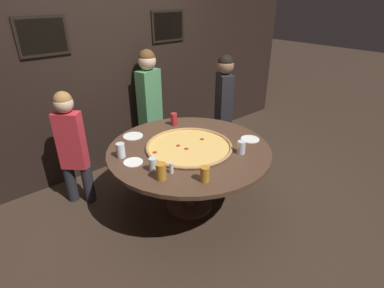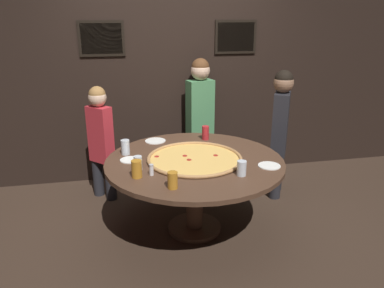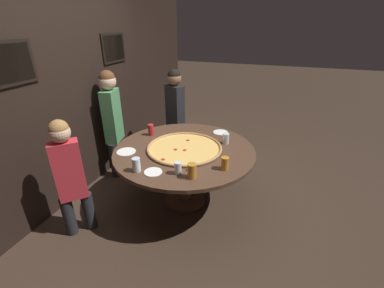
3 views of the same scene
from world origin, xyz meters
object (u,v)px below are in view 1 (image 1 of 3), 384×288
object	(u,v)px
diner_side_right	(71,143)
drink_cup_beside_pizza	(161,171)
diner_side_left	(224,102)
drink_cup_front_edge	(121,150)
white_plate_beside_cup	(250,139)
diner_far_left	(150,100)
drink_cup_near_right	(241,147)
white_plate_left_side	(133,136)
white_plate_far_back	(133,162)
drink_cup_far_left	(174,119)
drink_cup_far_right	(205,174)
dining_table	(189,158)
drink_cup_by_shaker	(153,165)
giant_pizza	(189,146)
condiment_shaker	(171,168)

from	to	relation	value
diner_side_right	drink_cup_beside_pizza	bearing A→B (deg)	150.18
diner_side_left	drink_cup_front_edge	bearing A→B (deg)	-51.62
white_plate_beside_cup	diner_far_left	distance (m)	1.52
diner_side_right	drink_cup_near_right	bearing A→B (deg)	176.78
drink_cup_near_right	white_plate_left_side	xyz separation A→B (m)	(-0.61, 1.02, -0.06)
white_plate_far_back	drink_cup_front_edge	bearing A→B (deg)	100.73
white_plate_left_side	white_plate_beside_cup	world-z (taller)	same
drink_cup_beside_pizza	drink_cup_far_left	bearing A→B (deg)	47.33
drink_cup_far_right	diner_far_left	size ratio (longest dim) A/B	0.09
dining_table	diner_side_left	bearing A→B (deg)	28.01
drink_cup_by_shaker	white_plate_beside_cup	bearing A→B (deg)	-7.23
diner_side_left	white_plate_far_back	bearing A→B (deg)	-46.13
drink_cup_far_left	drink_cup_by_shaker	bearing A→B (deg)	-137.59
drink_cup_front_edge	giant_pizza	bearing A→B (deg)	-22.99
drink_cup_by_shaker	diner_side_right	size ratio (longest dim) A/B	0.10
giant_pizza	drink_cup_beside_pizza	xyz separation A→B (m)	(-0.55, -0.29, 0.06)
giant_pizza	diner_side_left	size ratio (longest dim) A/B	0.61
white_plate_far_back	diner_side_right	size ratio (longest dim) A/B	0.14
drink_cup_near_right	drink_cup_front_edge	world-z (taller)	drink_cup_front_edge
drink_cup_beside_pizza	diner_side_left	world-z (taller)	diner_side_left
drink_cup_front_edge	diner_side_right	size ratio (longest dim) A/B	0.11
drink_cup_front_edge	drink_cup_beside_pizza	bearing A→B (deg)	-82.47
drink_cup_by_shaker	white_plate_left_side	bearing A→B (deg)	72.89
white_plate_left_side	condiment_shaker	bearing A→B (deg)	-98.16
giant_pizza	drink_cup_far_right	size ratio (longest dim) A/B	6.59
drink_cup_far_left	white_plate_far_back	world-z (taller)	drink_cup_far_left
drink_cup_beside_pizza	white_plate_beside_cup	world-z (taller)	drink_cup_beside_pizza
drink_cup_far_right	diner_far_left	world-z (taller)	diner_far_left
white_plate_left_side	dining_table	bearing A→B (deg)	-63.47
drink_cup_beside_pizza	drink_cup_front_edge	bearing A→B (deg)	97.53
drink_cup_near_right	dining_table	bearing A→B (deg)	126.43
drink_cup_beside_pizza	drink_cup_by_shaker	bearing A→B (deg)	82.63
drink_cup_far_left	white_plate_left_side	distance (m)	0.54
dining_table	diner_side_right	world-z (taller)	diner_side_right
drink_cup_front_edge	white_plate_left_side	world-z (taller)	drink_cup_front_edge
giant_pizza	drink_cup_beside_pizza	distance (m)	0.63
drink_cup_near_right	white_plate_left_side	bearing A→B (deg)	120.87
drink_cup_far_right	diner_side_left	bearing A→B (deg)	39.24
drink_cup_far_right	white_plate_beside_cup	size ratio (longest dim) A/B	0.68
giant_pizza	drink_cup_front_edge	size ratio (longest dim) A/B	6.15
white_plate_beside_cup	diner_side_right	xyz separation A→B (m)	(-1.49, 1.17, -0.01)
drink_cup_far_left	drink_cup_by_shaker	distance (m)	1.03
drink_cup_front_edge	white_plate_left_side	distance (m)	0.47
white_plate_far_back	condiment_shaker	size ratio (longest dim) A/B	1.87
dining_table	drink_cup_front_edge	distance (m)	0.71
drink_cup_beside_pizza	white_plate_left_side	distance (m)	0.93
giant_pizza	white_plate_far_back	xyz separation A→B (m)	(-0.59, 0.10, -0.01)
white_plate_far_back	condiment_shaker	world-z (taller)	condiment_shaker
drink_cup_far_left	drink_cup_beside_pizza	world-z (taller)	drink_cup_beside_pizza
white_plate_far_back	drink_cup_near_right	bearing A→B (deg)	-30.32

